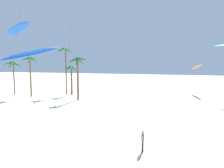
% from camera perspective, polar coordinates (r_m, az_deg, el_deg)
% --- Properties ---
extents(palm_tree_0, '(4.27, 4.19, 7.87)m').
position_cam_1_polar(palm_tree_0, '(50.59, -26.72, 4.59)').
color(palm_tree_0, brown).
rests_on(palm_tree_0, ground).
extents(palm_tree_1, '(4.08, 4.08, 8.81)m').
position_cam_1_polar(palm_tree_1, '(46.54, -22.68, 5.72)').
color(palm_tree_1, brown).
rests_on(palm_tree_1, ground).
extents(palm_tree_2, '(4.79, 4.66, 11.11)m').
position_cam_1_polar(palm_tree_2, '(47.50, -13.39, 8.51)').
color(palm_tree_2, brown).
rests_on(palm_tree_2, ground).
extents(palm_tree_3, '(3.89, 3.94, 6.92)m').
position_cam_1_polar(palm_tree_3, '(46.51, -11.75, 3.70)').
color(palm_tree_3, brown).
rests_on(palm_tree_3, ground).
extents(palm_tree_4, '(4.36, 3.87, 8.55)m').
position_cam_1_polar(palm_tree_4, '(39.24, -10.02, 5.33)').
color(palm_tree_4, brown).
rests_on(palm_tree_4, ground).
extents(flying_kite_0, '(7.15, 6.77, 14.76)m').
position_cam_1_polar(flying_kite_0, '(39.96, -25.60, 14.22)').
color(flying_kite_0, blue).
rests_on(flying_kite_0, ground).
extents(flying_kite_7, '(4.23, 7.76, 7.29)m').
position_cam_1_polar(flying_kite_7, '(52.02, 23.23, 4.50)').
color(flying_kite_7, orange).
rests_on(flying_kite_7, ground).
extents(flying_kite_8, '(5.68, 6.44, 9.62)m').
position_cam_1_polar(flying_kite_8, '(25.53, -22.65, 8.25)').
color(flying_kite_8, blue).
rests_on(flying_kite_8, ground).
extents(person_near_left, '(0.27, 0.50, 1.73)m').
position_cam_1_polar(person_near_left, '(16.62, 8.88, -15.82)').
color(person_near_left, black).
rests_on(person_near_left, ground).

